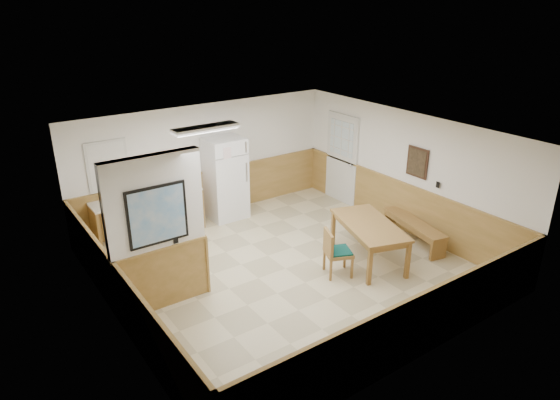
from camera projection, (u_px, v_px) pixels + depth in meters
ground at (286, 268)px, 9.05m from camera, size 6.00×6.00×0.00m
ceiling at (286, 134)px, 8.10m from camera, size 6.00×6.00×0.02m
back_wall at (206, 161)px, 10.85m from camera, size 6.00×0.02×2.50m
right_wall at (405, 172)px, 10.16m from camera, size 0.02×6.00×2.50m
left_wall at (112, 253)px, 6.98m from camera, size 0.02×6.00×2.50m
wainscot_back at (208, 193)px, 11.12m from camera, size 6.00×0.04×1.00m
wainscot_right at (401, 206)px, 10.44m from camera, size 0.04×6.00×1.00m
wainscot_left at (120, 298)px, 7.28m from camera, size 0.04×6.00×1.00m
partition_wall at (157, 235)px, 7.53m from camera, size 1.50×0.20×2.50m
kitchen_counter at (162, 212)px, 10.27m from camera, size 2.20×0.61×1.00m
exterior_door at (342, 159)px, 11.66m from camera, size 0.07×1.02×2.15m
kitchen_window at (108, 166)px, 9.60m from camera, size 0.80×0.04×1.00m
wall_painting at (417, 162)px, 9.80m from camera, size 0.04×0.50×0.60m
fluorescent_fixture at (205, 128)px, 8.68m from camera, size 1.20×0.30×0.09m
refrigerator at (226, 178)px, 10.84m from camera, size 0.80×0.72×1.81m
dining_table at (369, 228)px, 9.09m from camera, size 1.32×1.87×0.75m
dining_bench at (414, 226)px, 9.90m from camera, size 0.71×1.69×0.45m
dining_chair at (334, 250)px, 8.67m from camera, size 0.73×0.62×0.85m
fire_extinguisher at (188, 178)px, 10.33m from camera, size 0.14×0.14×0.43m
soap_bottle at (118, 196)px, 9.58m from camera, size 0.09×0.09×0.24m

